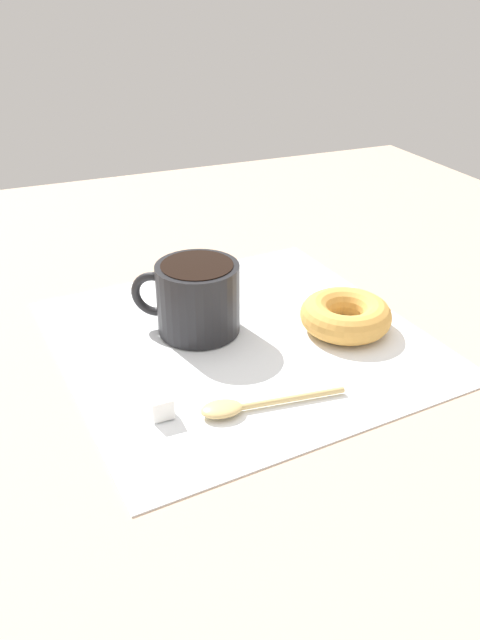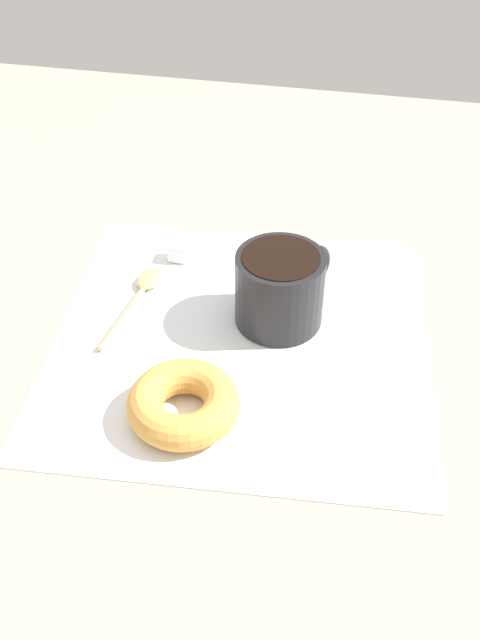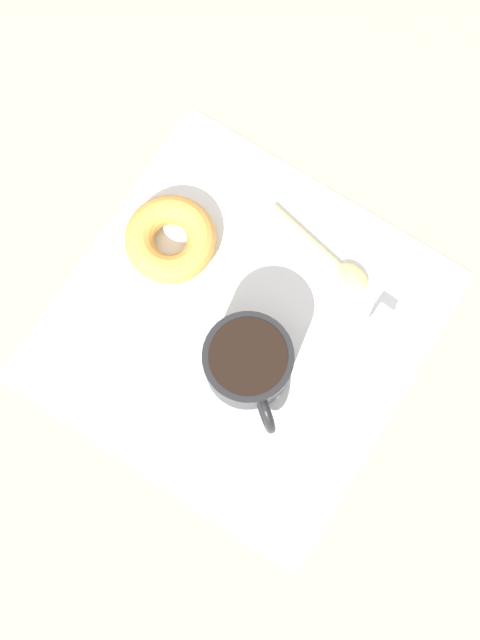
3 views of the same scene
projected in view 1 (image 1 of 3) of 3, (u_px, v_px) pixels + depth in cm
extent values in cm
cube|color=tan|center=(242.00, 342.00, 64.90)|extent=(120.00, 120.00, 2.00)
cube|color=white|center=(240.00, 338.00, 63.26)|extent=(37.66, 37.66, 0.30)
cylinder|color=black|center=(198.00, 298.00, 62.78)|extent=(8.40, 8.40, 7.24)
cylinder|color=black|center=(197.00, 267.00, 61.10)|extent=(7.20, 7.20, 0.60)
torus|color=black|center=(154.00, 294.00, 63.55)|extent=(3.51, 4.61, 4.95)
torus|color=gold|center=(346.00, 315.00, 64.07)|extent=(9.40, 9.40, 3.02)
ellipsoid|color=#D8B772|center=(222.00, 409.00, 52.17)|extent=(2.83, 3.87, 0.90)
cylinder|color=#D8B772|center=(290.00, 399.00, 53.68)|extent=(1.82, 10.07, 0.56)
cube|color=white|center=(161.00, 406.00, 51.75)|extent=(1.84, 1.84, 1.84)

